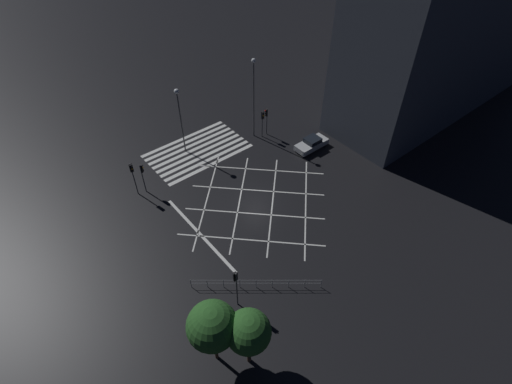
{
  "coord_description": "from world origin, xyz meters",
  "views": [
    {
      "loc": [
        18.42,
        22.64,
        29.27
      ],
      "look_at": [
        0.0,
        0.0,
        1.39
      ],
      "focal_mm": 28.0,
      "sensor_mm": 36.0,
      "label": 1
    }
  ],
  "objects_px": {
    "street_tree_near": "(248,332)",
    "traffic_light_sw_main": "(266,116)",
    "street_lamp_east": "(254,86)",
    "traffic_light_se_cross": "(133,173)",
    "traffic_light_ne_cross": "(236,282)",
    "traffic_light_sw_cross": "(263,119)",
    "street_tree_far": "(212,326)",
    "waiting_car": "(312,144)",
    "traffic_light_se_main": "(142,172)",
    "street_lamp_west": "(179,107)"
  },
  "relations": [
    {
      "from": "street_lamp_west",
      "to": "waiting_car",
      "type": "relative_size",
      "value": 1.95
    },
    {
      "from": "street_tree_near",
      "to": "traffic_light_sw_main",
      "type": "bearing_deg",
      "value": -132.64
    },
    {
      "from": "traffic_light_se_cross",
      "to": "waiting_car",
      "type": "relative_size",
      "value": 0.98
    },
    {
      "from": "traffic_light_sw_cross",
      "to": "street_tree_near",
      "type": "distance_m",
      "value": 28.03
    },
    {
      "from": "traffic_light_sw_main",
      "to": "street_tree_far",
      "type": "height_order",
      "value": "street_tree_far"
    },
    {
      "from": "street_tree_near",
      "to": "traffic_light_ne_cross",
      "type": "bearing_deg",
      "value": -116.52
    },
    {
      "from": "street_lamp_east",
      "to": "waiting_car",
      "type": "relative_size",
      "value": 2.41
    },
    {
      "from": "traffic_light_ne_cross",
      "to": "street_tree_far",
      "type": "height_order",
      "value": "street_tree_far"
    },
    {
      "from": "street_lamp_east",
      "to": "street_tree_far",
      "type": "xyz_separation_m",
      "value": [
        19.68,
        20.02,
        -2.15
      ]
    },
    {
      "from": "traffic_light_se_main",
      "to": "traffic_light_sw_cross",
      "type": "xyz_separation_m",
      "value": [
        -15.82,
        0.23,
        -0.02
      ]
    },
    {
      "from": "traffic_light_ne_cross",
      "to": "traffic_light_se_cross",
      "type": "relative_size",
      "value": 1.05
    },
    {
      "from": "traffic_light_ne_cross",
      "to": "waiting_car",
      "type": "height_order",
      "value": "traffic_light_ne_cross"
    },
    {
      "from": "traffic_light_se_cross",
      "to": "traffic_light_se_main",
      "type": "xyz_separation_m",
      "value": [
        -0.93,
        0.12,
        -0.33
      ]
    },
    {
      "from": "traffic_light_ne_cross",
      "to": "street_tree_far",
      "type": "distance_m",
      "value": 4.94
    },
    {
      "from": "traffic_light_ne_cross",
      "to": "traffic_light_sw_main",
      "type": "bearing_deg",
      "value": -45.85
    },
    {
      "from": "traffic_light_se_cross",
      "to": "street_lamp_east",
      "type": "distance_m",
      "value": 16.54
    },
    {
      "from": "traffic_light_ne_cross",
      "to": "street_tree_near",
      "type": "xyz_separation_m",
      "value": [
        2.15,
        4.32,
        1.29
      ]
    },
    {
      "from": "traffic_light_sw_main",
      "to": "street_lamp_east",
      "type": "bearing_deg",
      "value": -28.67
    },
    {
      "from": "traffic_light_sw_main",
      "to": "traffic_light_se_cross",
      "type": "relative_size",
      "value": 0.89
    },
    {
      "from": "traffic_light_ne_cross",
      "to": "street_lamp_west",
      "type": "height_order",
      "value": "street_lamp_west"
    },
    {
      "from": "street_lamp_east",
      "to": "street_tree_near",
      "type": "distance_m",
      "value": 28.29
    },
    {
      "from": "traffic_light_se_cross",
      "to": "traffic_light_sw_main",
      "type": "bearing_deg",
      "value": 89.25
    },
    {
      "from": "traffic_light_sw_cross",
      "to": "street_tree_far",
      "type": "height_order",
      "value": "street_tree_far"
    },
    {
      "from": "traffic_light_se_main",
      "to": "street_lamp_east",
      "type": "relative_size",
      "value": 0.36
    },
    {
      "from": "traffic_light_sw_main",
      "to": "traffic_light_se_main",
      "type": "xyz_separation_m",
      "value": [
        16.48,
        -0.11,
        -0.02
      ]
    },
    {
      "from": "street_tree_far",
      "to": "traffic_light_ne_cross",
      "type": "bearing_deg",
      "value": -145.7
    },
    {
      "from": "traffic_light_se_cross",
      "to": "street_lamp_east",
      "type": "relative_size",
      "value": 0.41
    },
    {
      "from": "traffic_light_ne_cross",
      "to": "street_lamp_east",
      "type": "xyz_separation_m",
      "value": [
        -15.82,
        -17.38,
        3.77
      ]
    },
    {
      "from": "traffic_light_se_main",
      "to": "street_lamp_east",
      "type": "distance_m",
      "value": 15.73
    },
    {
      "from": "traffic_light_ne_cross",
      "to": "street_tree_far",
      "type": "relative_size",
      "value": 0.67
    },
    {
      "from": "street_lamp_west",
      "to": "waiting_car",
      "type": "xyz_separation_m",
      "value": [
        -12.02,
        9.06,
        -5.39
      ]
    },
    {
      "from": "traffic_light_ne_cross",
      "to": "traffic_light_sw_cross",
      "type": "bearing_deg",
      "value": -44.95
    },
    {
      "from": "traffic_light_sw_cross",
      "to": "waiting_car",
      "type": "relative_size",
      "value": 0.86
    },
    {
      "from": "street_lamp_east",
      "to": "street_lamp_west",
      "type": "bearing_deg",
      "value": -18.32
    },
    {
      "from": "traffic_light_ne_cross",
      "to": "waiting_car",
      "type": "relative_size",
      "value": 1.02
    },
    {
      "from": "traffic_light_sw_main",
      "to": "street_lamp_east",
      "type": "distance_m",
      "value": 4.48
    },
    {
      "from": "street_tree_far",
      "to": "traffic_light_se_main",
      "type": "bearing_deg",
      "value": -103.17
    },
    {
      "from": "traffic_light_se_cross",
      "to": "street_tree_near",
      "type": "xyz_separation_m",
      "value": [
        1.91,
        21.2,
        1.42
      ]
    },
    {
      "from": "traffic_light_sw_cross",
      "to": "street_tree_far",
      "type": "distance_m",
      "value": 28.04
    },
    {
      "from": "traffic_light_sw_cross",
      "to": "street_lamp_east",
      "type": "height_order",
      "value": "street_lamp_east"
    },
    {
      "from": "traffic_light_ne_cross",
      "to": "street_lamp_east",
      "type": "relative_size",
      "value": 0.42
    },
    {
      "from": "waiting_car",
      "to": "street_tree_far",
      "type": "bearing_deg",
      "value": 30.3
    },
    {
      "from": "traffic_light_se_cross",
      "to": "street_lamp_west",
      "type": "bearing_deg",
      "value": 112.55
    },
    {
      "from": "traffic_light_sw_cross",
      "to": "street_tree_near",
      "type": "relative_size",
      "value": 0.61
    },
    {
      "from": "traffic_light_sw_main",
      "to": "traffic_light_se_cross",
      "type": "height_order",
      "value": "traffic_light_se_cross"
    },
    {
      "from": "street_lamp_east",
      "to": "waiting_car",
      "type": "distance_m",
      "value": 9.61
    },
    {
      "from": "traffic_light_sw_main",
      "to": "waiting_car",
      "type": "height_order",
      "value": "traffic_light_sw_main"
    },
    {
      "from": "street_lamp_east",
      "to": "street_tree_near",
      "type": "height_order",
      "value": "street_lamp_east"
    },
    {
      "from": "traffic_light_se_main",
      "to": "traffic_light_sw_main",
      "type": "bearing_deg",
      "value": -0.37
    },
    {
      "from": "traffic_light_se_cross",
      "to": "street_tree_far",
      "type": "height_order",
      "value": "street_tree_far"
    }
  ]
}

